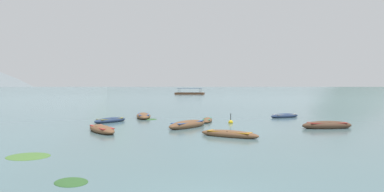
{
  "coord_description": "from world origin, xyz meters",
  "views": [
    {
      "loc": [
        -1.02,
        -8.66,
        3.26
      ],
      "look_at": [
        3.46,
        58.2,
        1.23
      ],
      "focal_mm": 31.85,
      "sensor_mm": 36.0,
      "label": 1
    }
  ],
  "objects_px": {
    "rowboat_5": "(188,125)",
    "mooring_buoy": "(231,122)",
    "rowboat_1": "(102,129)",
    "rowboat_6": "(207,120)",
    "rowboat_7": "(285,116)",
    "ferry_0": "(190,93)",
    "rowboat_2": "(143,116)",
    "rowboat_3": "(327,125)",
    "rowboat_0": "(110,120)",
    "rowboat_4": "(229,134)"
  },
  "relations": [
    {
      "from": "rowboat_1",
      "to": "rowboat_5",
      "type": "relative_size",
      "value": 1.04
    },
    {
      "from": "mooring_buoy",
      "to": "ferry_0",
      "type": "bearing_deg",
      "value": 88.64
    },
    {
      "from": "rowboat_7",
      "to": "rowboat_6",
      "type": "bearing_deg",
      "value": -156.83
    },
    {
      "from": "rowboat_2",
      "to": "rowboat_7",
      "type": "xyz_separation_m",
      "value": [
        14.43,
        -0.32,
        -0.04
      ]
    },
    {
      "from": "rowboat_1",
      "to": "rowboat_7",
      "type": "relative_size",
      "value": 1.15
    },
    {
      "from": "rowboat_4",
      "to": "mooring_buoy",
      "type": "bearing_deg",
      "value": 79.01
    },
    {
      "from": "rowboat_5",
      "to": "mooring_buoy",
      "type": "relative_size",
      "value": 4.11
    },
    {
      "from": "rowboat_7",
      "to": "rowboat_1",
      "type": "bearing_deg",
      "value": -149.07
    },
    {
      "from": "rowboat_5",
      "to": "rowboat_6",
      "type": "bearing_deg",
      "value": 64.29
    },
    {
      "from": "rowboat_5",
      "to": "rowboat_6",
      "type": "relative_size",
      "value": 1.2
    },
    {
      "from": "rowboat_0",
      "to": "ferry_0",
      "type": "bearing_deg",
      "value": 82.33
    },
    {
      "from": "rowboat_1",
      "to": "ferry_0",
      "type": "xyz_separation_m",
      "value": [
        12.39,
        102.53,
        0.26
      ]
    },
    {
      "from": "rowboat_6",
      "to": "rowboat_4",
      "type": "bearing_deg",
      "value": -87.56
    },
    {
      "from": "rowboat_1",
      "to": "rowboat_5",
      "type": "bearing_deg",
      "value": 19.39
    },
    {
      "from": "rowboat_3",
      "to": "rowboat_7",
      "type": "height_order",
      "value": "rowboat_3"
    },
    {
      "from": "rowboat_2",
      "to": "rowboat_3",
      "type": "height_order",
      "value": "rowboat_3"
    },
    {
      "from": "rowboat_0",
      "to": "rowboat_7",
      "type": "bearing_deg",
      "value": 11.13
    },
    {
      "from": "rowboat_6",
      "to": "rowboat_7",
      "type": "bearing_deg",
      "value": 23.17
    },
    {
      "from": "rowboat_0",
      "to": "rowboat_7",
      "type": "xyz_separation_m",
      "value": [
        17.12,
        3.37,
        0.0
      ]
    },
    {
      "from": "rowboat_3",
      "to": "rowboat_7",
      "type": "bearing_deg",
      "value": 91.47
    },
    {
      "from": "rowboat_0",
      "to": "rowboat_1",
      "type": "height_order",
      "value": "rowboat_1"
    },
    {
      "from": "ferry_0",
      "to": "mooring_buoy",
      "type": "height_order",
      "value": "ferry_0"
    },
    {
      "from": "rowboat_2",
      "to": "rowboat_4",
      "type": "height_order",
      "value": "rowboat_2"
    },
    {
      "from": "rowboat_5",
      "to": "rowboat_7",
      "type": "xyz_separation_m",
      "value": [
        10.41,
        7.77,
        -0.06
      ]
    },
    {
      "from": "ferry_0",
      "to": "rowboat_0",
      "type": "bearing_deg",
      "value": -97.67
    },
    {
      "from": "rowboat_2",
      "to": "mooring_buoy",
      "type": "height_order",
      "value": "mooring_buoy"
    },
    {
      "from": "rowboat_4",
      "to": "ferry_0",
      "type": "bearing_deg",
      "value": 87.93
    },
    {
      "from": "rowboat_7",
      "to": "ferry_0",
      "type": "bearing_deg",
      "value": 92.6
    },
    {
      "from": "rowboat_6",
      "to": "rowboat_7",
      "type": "relative_size",
      "value": 0.92
    },
    {
      "from": "rowboat_1",
      "to": "mooring_buoy",
      "type": "xyz_separation_m",
      "value": [
        10.07,
        4.87,
        -0.09
      ]
    },
    {
      "from": "rowboat_6",
      "to": "ferry_0",
      "type": "xyz_separation_m",
      "value": [
        4.2,
        96.19,
        0.31
      ]
    },
    {
      "from": "rowboat_1",
      "to": "rowboat_7",
      "type": "bearing_deg",
      "value": 30.93
    },
    {
      "from": "rowboat_1",
      "to": "rowboat_6",
      "type": "distance_m",
      "value": 10.36
    },
    {
      "from": "rowboat_6",
      "to": "mooring_buoy",
      "type": "height_order",
      "value": "mooring_buoy"
    },
    {
      "from": "rowboat_0",
      "to": "rowboat_1",
      "type": "xyz_separation_m",
      "value": [
        0.53,
        -6.57,
        0.03
      ]
    },
    {
      "from": "rowboat_4",
      "to": "mooring_buoy",
      "type": "distance_m",
      "value": 7.82
    },
    {
      "from": "rowboat_1",
      "to": "mooring_buoy",
      "type": "distance_m",
      "value": 11.18
    },
    {
      "from": "rowboat_1",
      "to": "rowboat_2",
      "type": "relative_size",
      "value": 0.94
    },
    {
      "from": "rowboat_6",
      "to": "mooring_buoy",
      "type": "distance_m",
      "value": 2.39
    },
    {
      "from": "rowboat_1",
      "to": "rowboat_7",
      "type": "height_order",
      "value": "rowboat_1"
    },
    {
      "from": "rowboat_2",
      "to": "rowboat_4",
      "type": "relative_size",
      "value": 1.16
    },
    {
      "from": "rowboat_3",
      "to": "rowboat_6",
      "type": "height_order",
      "value": "rowboat_3"
    },
    {
      "from": "rowboat_0",
      "to": "mooring_buoy",
      "type": "bearing_deg",
      "value": -9.12
    },
    {
      "from": "rowboat_1",
      "to": "rowboat_3",
      "type": "distance_m",
      "value": 16.85
    },
    {
      "from": "rowboat_0",
      "to": "rowboat_7",
      "type": "height_order",
      "value": "rowboat_7"
    },
    {
      "from": "rowboat_4",
      "to": "rowboat_7",
      "type": "distance_m",
      "value": 15.06
    },
    {
      "from": "rowboat_4",
      "to": "rowboat_7",
      "type": "xyz_separation_m",
      "value": [
        8.01,
        12.75,
        -0.0
      ]
    },
    {
      "from": "rowboat_5",
      "to": "rowboat_6",
      "type": "xyz_separation_m",
      "value": [
        2.01,
        4.17,
        -0.08
      ]
    },
    {
      "from": "rowboat_6",
      "to": "rowboat_2",
      "type": "bearing_deg",
      "value": 146.97
    },
    {
      "from": "rowboat_4",
      "to": "mooring_buoy",
      "type": "relative_size",
      "value": 3.91
    }
  ]
}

